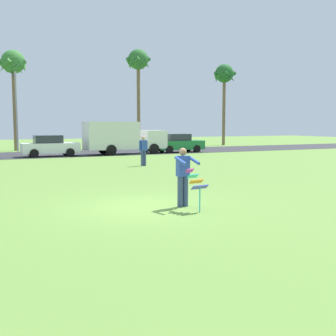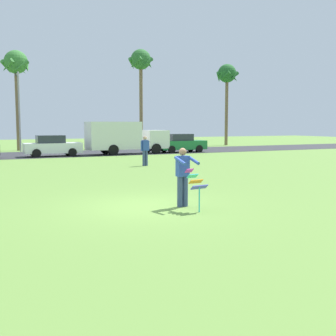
# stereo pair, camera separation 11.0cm
# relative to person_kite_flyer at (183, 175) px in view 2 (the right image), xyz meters

# --- Properties ---
(ground_plane) EXTENTS (120.00, 120.00, 0.00)m
(ground_plane) POSITION_rel_person_kite_flyer_xyz_m (-0.96, 0.49, -0.95)
(ground_plane) COLOR olive
(road_strip) EXTENTS (120.00, 8.00, 0.01)m
(road_strip) POSITION_rel_person_kite_flyer_xyz_m (-0.96, 23.96, -0.95)
(road_strip) COLOR #2D2D33
(road_strip) RESTS_ON ground
(person_kite_flyer) EXTENTS (0.55, 0.66, 1.73)m
(person_kite_flyer) POSITION_rel_person_kite_flyer_xyz_m (0.00, 0.00, 0.00)
(person_kite_flyer) COLOR #384772
(person_kite_flyer) RESTS_ON ground
(kite_held) EXTENTS (0.52, 0.67, 1.17)m
(kite_held) POSITION_rel_person_kite_flyer_xyz_m (0.03, -0.72, -0.16)
(kite_held) COLOR #D83399
(kite_held) RESTS_ON ground
(parked_car_white) EXTENTS (4.21, 1.85, 1.60)m
(parked_car_white) POSITION_rel_person_kite_flyer_xyz_m (0.06, 21.56, -0.18)
(parked_car_white) COLOR white
(parked_car_white) RESTS_ON ground
(parked_truck_white_box) EXTENTS (6.75, 2.24, 2.62)m
(parked_truck_white_box) POSITION_rel_person_kite_flyer_xyz_m (5.71, 21.57, 0.46)
(parked_truck_white_box) COLOR silver
(parked_truck_white_box) RESTS_ON ground
(parked_car_green) EXTENTS (4.23, 1.90, 1.60)m
(parked_car_green) POSITION_rel_person_kite_flyer_xyz_m (10.99, 21.57, -0.18)
(parked_car_green) COLOR #1E7238
(parked_car_green) RESTS_ON ground
(palm_tree_right_near) EXTENTS (2.58, 2.71, 9.09)m
(palm_tree_right_near) POSITION_rel_person_kite_flyer_xyz_m (-1.43, 30.17, 6.68)
(palm_tree_right_near) COLOR brown
(palm_tree_right_near) RESTS_ON ground
(palm_tree_centre_far) EXTENTS (2.58, 2.71, 10.19)m
(palm_tree_centre_far) POSITION_rel_person_kite_flyer_xyz_m (10.94, 30.69, 7.68)
(palm_tree_centre_far) COLOR brown
(palm_tree_centre_far) RESTS_ON ground
(palm_tree_far_left) EXTENTS (2.58, 2.71, 9.29)m
(palm_tree_far_left) POSITION_rel_person_kite_flyer_xyz_m (21.52, 30.58, 6.86)
(palm_tree_far_left) COLOR brown
(palm_tree_far_left) RESTS_ON ground
(streetlight_pole) EXTENTS (0.24, 1.65, 7.00)m
(streetlight_pole) POSITION_rel_person_kite_flyer_xyz_m (-1.45, 28.71, 3.05)
(streetlight_pole) COLOR #9E9EA3
(streetlight_pole) RESTS_ON ground
(person_walker_near) EXTENTS (0.56, 0.28, 1.73)m
(person_walker_near) POSITION_rel_person_kite_flyer_xyz_m (3.66, 11.85, -0.02)
(person_walker_near) COLOR #384772
(person_walker_near) RESTS_ON ground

